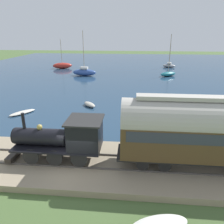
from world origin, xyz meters
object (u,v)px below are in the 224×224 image
(sailboat_gray, at_px, (169,65))
(rowboat_far_out, at_px, (90,104))
(passenger_coach, at_px, (206,130))
(rowboat_near_shore, at_px, (193,126))
(sailboat_teal, at_px, (168,74))
(sailboat_red, at_px, (62,66))
(steam_locomotive, at_px, (66,137))
(rowboat_off_pier, at_px, (22,113))
(rowboat_mid_harbor, at_px, (143,124))
(sailboat_blue, at_px, (84,72))

(sailboat_gray, relative_size, rowboat_far_out, 2.68)
(passenger_coach, height_order, sailboat_gray, sailboat_gray)
(rowboat_near_shore, bearing_deg, passenger_coach, -133.39)
(passenger_coach, xyz_separation_m, sailboat_gray, (46.15, -4.81, -2.58))
(sailboat_teal, bearing_deg, sailboat_red, 40.32)
(sailboat_gray, xyz_separation_m, rowboat_far_out, (-33.41, 14.56, -0.26))
(sailboat_gray, bearing_deg, steam_locomotive, -179.86)
(rowboat_near_shore, height_order, rowboat_off_pier, rowboat_near_shore)
(passenger_coach, relative_size, sailboat_red, 1.51)
(steam_locomotive, relative_size, rowboat_off_pier, 2.18)
(sailboat_gray, bearing_deg, rowboat_mid_harbor, -175.44)
(steam_locomotive, relative_size, sailboat_teal, 0.76)
(sailboat_gray, height_order, sailboat_blue, sailboat_blue)
(sailboat_red, bearing_deg, rowboat_off_pier, 174.74)
(rowboat_near_shore, xyz_separation_m, rowboat_far_out, (5.56, 11.08, 0.02))
(sailboat_red, bearing_deg, rowboat_mid_harbor, -166.32)
(sailboat_gray, distance_m, rowboat_mid_harbor, 39.77)
(passenger_coach, bearing_deg, rowboat_mid_harbor, 25.32)
(passenger_coach, height_order, rowboat_mid_harbor, passenger_coach)
(steam_locomotive, height_order, rowboat_far_out, steam_locomotive)
(rowboat_off_pier, bearing_deg, sailboat_teal, -91.66)
(sailboat_teal, bearing_deg, rowboat_off_pier, 109.19)
(sailboat_blue, xyz_separation_m, rowboat_off_pier, (-23.27, 2.07, -0.62))
(rowboat_near_shore, distance_m, rowboat_off_pier, 18.24)
(sailboat_red, relative_size, rowboat_off_pier, 2.43)
(passenger_coach, xyz_separation_m, sailboat_teal, (33.83, -2.79, -2.57))
(sailboat_red, relative_size, rowboat_mid_harbor, 3.22)
(sailboat_teal, height_order, rowboat_near_shore, sailboat_teal)
(rowboat_near_shore, distance_m, rowboat_far_out, 12.40)
(steam_locomotive, bearing_deg, passenger_coach, -90.00)
(rowboat_near_shore, relative_size, rowboat_mid_harbor, 1.21)
(passenger_coach, relative_size, sailboat_teal, 1.29)
(steam_locomotive, distance_m, sailboat_blue, 33.26)
(sailboat_blue, height_order, rowboat_near_shore, sailboat_blue)
(sailboat_teal, xyz_separation_m, sailboat_blue, (-1.14, 17.50, 0.25))
(sailboat_red, bearing_deg, steam_locomotive, -177.00)
(steam_locomotive, xyz_separation_m, passenger_coach, (0.00, -8.75, 0.88))
(rowboat_mid_harbor, bearing_deg, sailboat_red, 28.73)
(rowboat_far_out, bearing_deg, sailboat_teal, 18.81)
(sailboat_red, bearing_deg, rowboat_far_out, -171.59)
(sailboat_teal, xyz_separation_m, rowboat_off_pier, (-24.40, 19.56, -0.36))
(sailboat_gray, height_order, rowboat_near_shore, sailboat_gray)
(sailboat_gray, distance_m, rowboat_off_pier, 42.60)
(rowboat_far_out, bearing_deg, steam_locomotive, -125.96)
(sailboat_red, relative_size, rowboat_near_shore, 2.66)
(sailboat_blue, bearing_deg, rowboat_mid_harbor, -152.14)
(steam_locomotive, bearing_deg, rowboat_off_pier, 40.41)
(sailboat_blue, height_order, rowboat_far_out, sailboat_blue)
(sailboat_teal, bearing_deg, sailboat_gray, -41.37)
(sailboat_blue, bearing_deg, rowboat_near_shore, -143.88)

